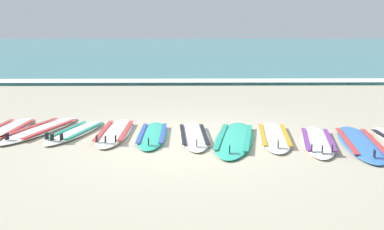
% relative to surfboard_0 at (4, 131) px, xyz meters
% --- Properties ---
extents(ground_plane, '(80.00, 80.00, 0.00)m').
position_rel_surfboard_0_xyz_m(ground_plane, '(3.29, -0.72, -0.04)').
color(ground_plane, '#B7AD93').
extents(sea, '(80.00, 60.00, 0.10)m').
position_rel_surfboard_0_xyz_m(sea, '(3.29, 36.54, 0.01)').
color(sea, teal).
rests_on(sea, ground).
extents(wave_foam_strip, '(80.00, 1.07, 0.11)m').
position_rel_surfboard_0_xyz_m(wave_foam_strip, '(3.29, 7.08, 0.02)').
color(wave_foam_strip, white).
rests_on(wave_foam_strip, ground).
extents(surfboard_0, '(0.67, 2.36, 0.18)m').
position_rel_surfboard_0_xyz_m(surfboard_0, '(0.00, 0.00, 0.00)').
color(surfboard_0, silver).
rests_on(surfboard_0, ground).
extents(surfboard_1, '(1.23, 2.40, 0.18)m').
position_rel_surfboard_0_xyz_m(surfboard_1, '(0.62, 0.11, 0.00)').
color(surfboard_1, silver).
rests_on(surfboard_1, ground).
extents(surfboard_2, '(0.98, 2.02, 0.18)m').
position_rel_surfboard_0_xyz_m(surfboard_2, '(1.31, -0.09, 0.00)').
color(surfboard_2, silver).
rests_on(surfboard_2, ground).
extents(surfboard_3, '(0.57, 2.22, 0.18)m').
position_rel_surfboard_0_xyz_m(surfboard_3, '(2.02, -0.12, 0.00)').
color(surfboard_3, silver).
rests_on(surfboard_3, ground).
extents(surfboard_4, '(0.52, 2.05, 0.18)m').
position_rel_surfboard_0_xyz_m(surfboard_4, '(2.71, -0.32, 0.00)').
color(surfboard_4, '#2DB793').
rests_on(surfboard_4, ground).
extents(surfboard_5, '(0.60, 2.08, 0.18)m').
position_rel_surfboard_0_xyz_m(surfboard_5, '(3.43, -0.41, 0.00)').
color(surfboard_5, white).
rests_on(surfboard_5, ground).
extents(surfboard_6, '(1.08, 2.61, 0.18)m').
position_rel_surfboard_0_xyz_m(surfboard_6, '(4.12, -0.59, -0.00)').
color(surfboard_6, '#2DB793').
rests_on(surfboard_6, ground).
extents(surfboard_7, '(0.82, 2.25, 0.18)m').
position_rel_surfboard_0_xyz_m(surfboard_7, '(4.82, -0.45, 0.00)').
color(surfboard_7, white).
rests_on(surfboard_7, ground).
extents(surfboard_8, '(0.96, 2.19, 0.18)m').
position_rel_surfboard_0_xyz_m(surfboard_8, '(5.47, -0.79, 0.00)').
color(surfboard_8, white).
rests_on(surfboard_8, ground).
extents(surfboard_9, '(1.01, 2.48, 0.18)m').
position_rel_surfboard_0_xyz_m(surfboard_9, '(6.13, -0.90, -0.00)').
color(surfboard_9, '#3875CC').
rests_on(surfboard_9, ground).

